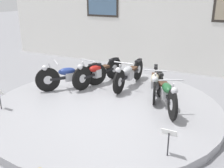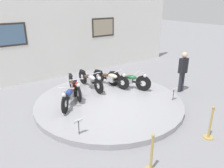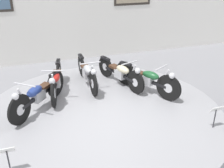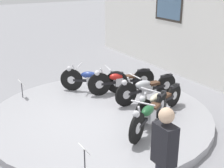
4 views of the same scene
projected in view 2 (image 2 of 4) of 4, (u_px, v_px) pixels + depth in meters
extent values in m
plane|color=gray|center=(109.00, 104.00, 8.40)|extent=(60.00, 60.00, 0.00)
cylinder|color=#99999E|center=(109.00, 102.00, 8.37)|extent=(5.55, 5.55, 0.19)
cube|color=white|center=(62.00, 35.00, 10.87)|extent=(14.00, 0.20, 4.25)
cube|color=#2D2823|center=(10.00, 35.00, 9.44)|extent=(1.40, 0.02, 1.00)
cube|color=slate|center=(10.00, 35.00, 9.43)|extent=(1.24, 0.02, 0.84)
cube|color=#2D2823|center=(103.00, 27.00, 11.99)|extent=(1.40, 0.02, 1.00)
cube|color=tan|center=(103.00, 27.00, 11.98)|extent=(1.24, 0.02, 0.84)
cylinder|color=black|center=(65.00, 104.00, 7.28)|extent=(0.47, 0.54, 0.67)
cylinder|color=silver|center=(65.00, 104.00, 7.28)|extent=(0.20, 0.22, 0.23)
cylinder|color=black|center=(75.00, 88.00, 8.54)|extent=(0.47, 0.54, 0.67)
cylinder|color=silver|center=(75.00, 88.00, 8.54)|extent=(0.20, 0.22, 0.23)
cube|color=black|center=(70.00, 95.00, 7.91)|extent=(0.85, 0.99, 0.07)
cube|color=silver|center=(70.00, 95.00, 7.86)|extent=(0.36, 0.37, 0.24)
ellipsoid|color=navy|center=(69.00, 92.00, 7.71)|extent=(0.48, 0.51, 0.20)
cube|color=#472D1E|center=(72.00, 90.00, 8.06)|extent=(0.36, 0.37, 0.07)
cube|color=black|center=(75.00, 82.00, 8.43)|extent=(0.31, 0.34, 0.06)
cylinder|color=silver|center=(66.00, 96.00, 7.35)|extent=(0.20, 0.22, 0.54)
cylinder|color=silver|center=(66.00, 88.00, 7.35)|extent=(0.43, 0.37, 0.03)
sphere|color=silver|center=(64.00, 95.00, 7.10)|extent=(0.15, 0.15, 0.15)
cylinder|color=black|center=(79.00, 93.00, 8.08)|extent=(0.21, 0.67, 0.67)
cylinder|color=silver|center=(79.00, 93.00, 8.08)|extent=(0.12, 0.24, 0.24)
cylinder|color=black|center=(71.00, 81.00, 9.25)|extent=(0.21, 0.67, 0.67)
cylinder|color=silver|center=(71.00, 81.00, 9.25)|extent=(0.12, 0.24, 0.24)
cube|color=black|center=(75.00, 87.00, 8.67)|extent=(0.35, 1.23, 0.07)
cube|color=silver|center=(75.00, 87.00, 8.62)|extent=(0.27, 0.36, 0.24)
ellipsoid|color=red|center=(75.00, 84.00, 8.48)|extent=(0.32, 0.52, 0.20)
cube|color=#472D1E|center=(73.00, 82.00, 8.81)|extent=(0.27, 0.36, 0.07)
cube|color=black|center=(71.00, 75.00, 9.15)|extent=(0.18, 0.37, 0.06)
cylinder|color=silver|center=(77.00, 87.00, 8.14)|extent=(0.10, 0.25, 0.54)
cylinder|color=silver|center=(76.00, 79.00, 8.14)|extent=(0.53, 0.15, 0.03)
sphere|color=silver|center=(78.00, 85.00, 7.91)|extent=(0.15, 0.15, 0.15)
cylinder|color=black|center=(99.00, 86.00, 8.81)|extent=(0.06, 0.65, 0.65)
cylinder|color=silver|center=(99.00, 86.00, 8.81)|extent=(0.07, 0.23, 0.23)
cylinder|color=black|center=(83.00, 77.00, 9.84)|extent=(0.06, 0.65, 0.65)
cylinder|color=silver|center=(83.00, 77.00, 9.84)|extent=(0.07, 0.23, 0.23)
cube|color=black|center=(90.00, 81.00, 9.32)|extent=(0.08, 1.24, 0.07)
cube|color=silver|center=(91.00, 81.00, 9.28)|extent=(0.20, 0.32, 0.24)
ellipsoid|color=#B2B5BA|center=(92.00, 78.00, 9.15)|extent=(0.22, 0.48, 0.20)
cube|color=#472D1E|center=(88.00, 77.00, 9.44)|extent=(0.20, 0.32, 0.07)
cube|color=black|center=(82.00, 71.00, 9.73)|extent=(0.10, 0.36, 0.06)
cylinder|color=silver|center=(97.00, 80.00, 8.85)|extent=(0.05, 0.25, 0.54)
cylinder|color=silver|center=(95.00, 73.00, 8.84)|extent=(0.54, 0.04, 0.03)
sphere|color=silver|center=(99.00, 78.00, 8.64)|extent=(0.15, 0.15, 0.15)
cylinder|color=black|center=(123.00, 83.00, 9.21)|extent=(0.24, 0.60, 0.61)
cylinder|color=silver|center=(123.00, 83.00, 9.21)|extent=(0.13, 0.22, 0.21)
cylinder|color=black|center=(99.00, 76.00, 9.97)|extent=(0.24, 0.60, 0.61)
cylinder|color=silver|center=(99.00, 76.00, 9.97)|extent=(0.13, 0.22, 0.21)
cube|color=black|center=(110.00, 79.00, 9.59)|extent=(0.45, 1.20, 0.07)
cube|color=silver|center=(111.00, 79.00, 9.56)|extent=(0.29, 0.37, 0.24)
ellipsoid|color=beige|center=(113.00, 76.00, 9.44)|extent=(0.36, 0.52, 0.20)
cube|color=#472D1E|center=(106.00, 75.00, 9.66)|extent=(0.29, 0.37, 0.07)
cube|color=black|center=(98.00, 71.00, 9.88)|extent=(0.21, 0.37, 0.06)
cylinder|color=silver|center=(120.00, 77.00, 9.22)|extent=(0.12, 0.25, 0.54)
cylinder|color=silver|center=(118.00, 71.00, 9.18)|extent=(0.52, 0.20, 0.03)
sphere|color=silver|center=(124.00, 75.00, 9.05)|extent=(0.15, 0.15, 0.15)
cylinder|color=black|center=(143.00, 83.00, 9.05)|extent=(0.38, 0.61, 0.67)
cylinder|color=silver|center=(143.00, 83.00, 9.05)|extent=(0.17, 0.24, 0.23)
cylinder|color=black|center=(114.00, 79.00, 9.60)|extent=(0.38, 0.61, 0.67)
cylinder|color=silver|center=(114.00, 79.00, 9.60)|extent=(0.17, 0.24, 0.23)
cube|color=black|center=(128.00, 81.00, 9.33)|extent=(0.67, 1.12, 0.07)
cube|color=silver|center=(129.00, 81.00, 9.30)|extent=(0.33, 0.38, 0.24)
ellipsoid|color=#1E562D|center=(131.00, 77.00, 9.21)|extent=(0.43, 0.53, 0.20)
cube|color=#472D1E|center=(123.00, 77.00, 9.37)|extent=(0.33, 0.38, 0.07)
cube|color=black|center=(114.00, 72.00, 9.50)|extent=(0.26, 0.36, 0.06)
cylinder|color=silver|center=(140.00, 78.00, 9.04)|extent=(0.16, 0.24, 0.54)
cylinder|color=silver|center=(138.00, 72.00, 8.99)|extent=(0.49, 0.29, 0.03)
sphere|color=silver|center=(145.00, 76.00, 8.91)|extent=(0.15, 0.15, 0.15)
cylinder|color=#333338|center=(79.00, 128.00, 6.13)|extent=(0.02, 0.02, 0.42)
cube|color=white|center=(78.00, 121.00, 6.05)|extent=(0.26, 0.11, 0.15)
cylinder|color=#333338|center=(173.00, 95.00, 8.23)|extent=(0.02, 0.02, 0.42)
cube|color=white|center=(174.00, 90.00, 8.15)|extent=(0.26, 0.11, 0.15)
cylinder|color=#2D2D38|center=(180.00, 83.00, 9.39)|extent=(0.13, 0.13, 0.85)
cylinder|color=#2D2D38|center=(182.00, 82.00, 9.48)|extent=(0.13, 0.13, 0.85)
cube|color=black|center=(183.00, 66.00, 9.16)|extent=(0.36, 0.22, 0.64)
sphere|color=beige|center=(185.00, 55.00, 8.99)|extent=(0.23, 0.23, 0.23)
cylinder|color=tan|center=(152.00, 154.00, 4.97)|extent=(0.06, 0.06, 0.95)
sphere|color=tan|center=(153.00, 135.00, 4.79)|extent=(0.08, 0.08, 0.08)
cylinder|color=tan|center=(208.00, 137.00, 6.37)|extent=(0.28, 0.28, 0.03)
cylinder|color=tan|center=(211.00, 124.00, 6.20)|extent=(0.06, 0.06, 0.95)
sphere|color=tan|center=(214.00, 108.00, 6.02)|extent=(0.08, 0.08, 0.08)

